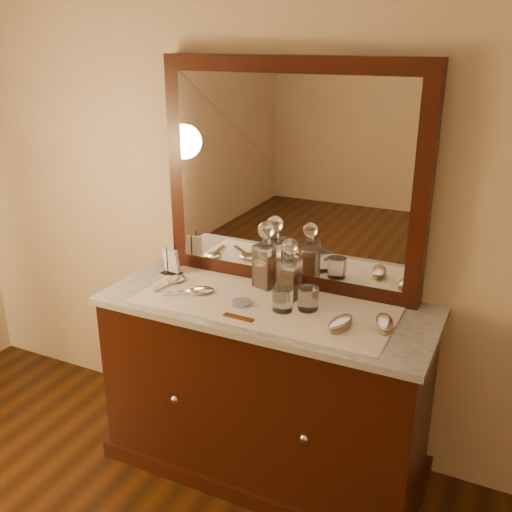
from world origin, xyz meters
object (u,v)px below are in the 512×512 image
Objects in this scene: pin_dish at (242,303)px; napkin_rack at (171,263)px; hand_mirror_inner at (197,291)px; comb at (239,317)px; decanter_right at (290,275)px; hand_mirror_outer at (173,280)px; brush_far at (384,324)px; dresser_cabinet at (266,391)px; mirror_frame at (291,177)px; brush_near at (340,324)px; decanter_left at (266,262)px.

pin_dish is 0.49m from napkin_rack.
hand_mirror_inner is (0.23, -0.14, -0.04)m from napkin_rack.
hand_mirror_inner is at bearing 155.45° from comb.
hand_mirror_inner is (-0.28, 0.14, 0.01)m from comb.
decanter_right reaches higher than napkin_rack.
pin_dish is at bearing -10.81° from hand_mirror_outer.
decanter_right reaches higher than brush_far.
napkin_rack is at bearing 126.74° from hand_mirror_outer.
brush_far is at bearing -6.29° from napkin_rack.
dresser_cabinet is at bearing -1.41° from hand_mirror_outer.
hand_mirror_outer is (-0.48, -0.23, -0.49)m from mirror_frame.
decanter_right is 1.69× the size of brush_far.
hand_mirror_inner is (-0.23, 0.02, 0.00)m from pin_dish.
decanter_right is at bearing -1.58° from napkin_rack.
napkin_rack is 0.62m from decanter_right.
dresser_cabinet is 0.49m from comb.
decanter_right is 1.29× the size of hand_mirror_inner.
pin_dish is at bearing 176.66° from brush_near.
mirror_frame reaches higher than brush_near.
pin_dish is 0.27× the size of decanter_left.
dresser_cabinet is 0.56m from hand_mirror_inner.
hand_mirror_outer is (-0.99, 0.03, -0.01)m from brush_far.
decanter_right reaches higher than brush_near.
pin_dish is 0.63× the size of comb.
hand_mirror_inner is at bearing -32.51° from napkin_rack.
brush_far is (0.44, -0.10, -0.08)m from decanter_right.
decanter_left reaches higher than hand_mirror_inner.
mirror_frame is 14.41× the size of pin_dish.
dresser_cabinet is 6.60× the size of hand_mirror_outer.
decanter_right is (0.16, 0.15, 0.10)m from pin_dish.
hand_mirror_inner is (-0.32, -0.04, 0.45)m from dresser_cabinet.
pin_dish is 0.24m from decanter_right.
napkin_rack is 1.07m from brush_far.
brush_far reaches higher than hand_mirror_inner.
hand_mirror_inner reaches higher than pin_dish.
brush_far is (0.51, -0.26, -0.48)m from mirror_frame.
mirror_frame is 0.65m from hand_mirror_inner.
decanter_left is 0.45m from hand_mirror_outer.
pin_dish is at bearing -19.63° from napkin_rack.
mirror_frame is 8.28× the size of napkin_rack.
brush_near is (0.91, -0.19, -0.03)m from napkin_rack.
decanter_left is 1.93× the size of brush_near.
comb is 0.58m from brush_far.
hand_mirror_outer is (-0.84, 0.10, -0.01)m from brush_near.
comb is at bearing -162.87° from brush_far.
mirror_frame is 4.38× the size of decanter_right.
napkin_rack reaches higher than dresser_cabinet.
decanter_left reaches higher than hand_mirror_outer.
pin_dish is at bearing -92.99° from decanter_left.
hand_mirror_inner is (-0.32, -0.29, -0.49)m from mirror_frame.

